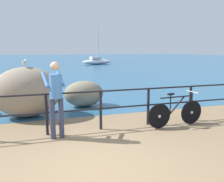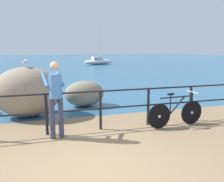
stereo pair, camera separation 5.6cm
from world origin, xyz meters
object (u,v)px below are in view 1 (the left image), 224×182
object	(u,v)px
breakwater_boulder_right	(84,94)
bicycle	(176,112)
breakwater_boulder_main	(27,92)
seagull	(24,62)
sailboat	(97,61)
person_at_railing	(56,96)

from	to	relation	value
breakwater_boulder_right	bicycle	bearing A→B (deg)	-57.57
breakwater_boulder_main	seagull	xyz separation A→B (m)	(-0.01, -0.03, 0.90)
breakwater_boulder_right	sailboat	distance (m)	24.08
sailboat	person_at_railing	bearing A→B (deg)	-122.41
breakwater_boulder_right	seagull	bearing A→B (deg)	-157.33
person_at_railing	breakwater_boulder_main	distance (m)	2.28
breakwater_boulder_right	person_at_railing	bearing A→B (deg)	-112.38
breakwater_boulder_main	seagull	distance (m)	0.90
breakwater_boulder_main	sailboat	size ratio (longest dim) A/B	0.42
bicycle	seagull	world-z (taller)	seagull
person_at_railing	sailboat	world-z (taller)	sailboat
seagull	bicycle	bearing A→B (deg)	-100.45
person_at_railing	breakwater_boulder_main	world-z (taller)	person_at_railing
person_at_railing	bicycle	bearing A→B (deg)	-100.66
person_at_railing	sailboat	bearing A→B (deg)	-25.44
person_at_railing	seagull	distance (m)	2.35
person_at_railing	seagull	xyz separation A→B (m)	(-0.71, 2.13, 0.67)
seagull	person_at_railing	bearing A→B (deg)	-142.06
breakwater_boulder_main	bicycle	bearing A→B (deg)	-30.27
sailboat	seagull	bearing A→B (deg)	-125.29
bicycle	breakwater_boulder_right	world-z (taller)	breakwater_boulder_right
bicycle	seagull	distance (m)	4.60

